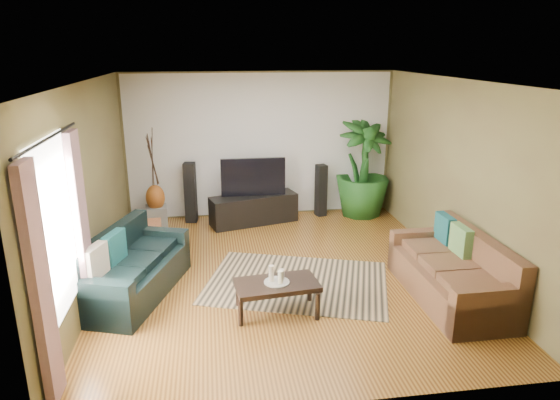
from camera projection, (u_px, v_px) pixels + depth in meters
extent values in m
plane|color=#9B6928|center=(282.00, 274.00, 7.13)|extent=(5.50, 5.50, 0.00)
plane|color=white|center=(282.00, 81.00, 6.34)|extent=(5.50, 5.50, 0.00)
plane|color=brown|center=(260.00, 145.00, 9.34)|extent=(5.00, 0.00, 5.00)
plane|color=brown|center=(331.00, 268.00, 4.13)|extent=(5.00, 0.00, 5.00)
plane|color=brown|center=(90.00, 190.00, 6.39)|extent=(0.00, 5.50, 5.50)
plane|color=brown|center=(456.00, 176.00, 7.08)|extent=(0.00, 5.50, 5.50)
plane|color=white|center=(260.00, 145.00, 9.33)|extent=(4.90, 0.00, 4.90)
plane|color=white|center=(55.00, 230.00, 4.86)|extent=(0.00, 1.80, 1.80)
cube|color=gray|center=(40.00, 288.00, 4.23)|extent=(0.08, 0.35, 2.20)
cube|color=gray|center=(82.00, 227.00, 5.65)|extent=(0.08, 0.35, 2.20)
cylinder|color=black|center=(48.00, 138.00, 4.61)|extent=(0.03, 1.90, 0.03)
cube|color=black|center=(134.00, 264.00, 6.43)|extent=(1.37, 2.05, 0.85)
cube|color=brown|center=(451.00, 268.00, 6.34)|extent=(0.91, 2.00, 0.85)
cube|color=tan|center=(297.00, 282.00, 6.87)|extent=(2.84, 2.39, 0.01)
cube|color=black|center=(277.00, 298.00, 6.04)|extent=(1.04, 0.65, 0.40)
cylinder|color=#9C9B96|center=(277.00, 282.00, 5.98)|extent=(0.31, 0.31, 0.01)
cylinder|color=#F6E5D0|center=(271.00, 273.00, 5.96)|extent=(0.06, 0.06, 0.20)
cylinder|color=white|center=(280.00, 277.00, 5.92)|extent=(0.06, 0.06, 0.15)
cylinder|color=beige|center=(282.00, 274.00, 6.02)|extent=(0.06, 0.06, 0.13)
cube|color=black|center=(254.00, 209.00, 9.14)|extent=(1.65, 0.88, 0.53)
cube|color=black|center=(253.00, 177.00, 8.98)|extent=(1.16, 0.06, 0.69)
cube|color=black|center=(190.00, 193.00, 9.14)|extent=(0.23, 0.25, 1.11)
cube|color=black|center=(321.00, 190.00, 9.50)|extent=(0.22, 0.23, 0.99)
imported|color=#1A4C19|center=(363.00, 168.00, 9.42)|extent=(1.30, 1.30, 1.84)
cylinder|color=black|center=(361.00, 208.00, 9.65)|extent=(0.34, 0.34, 0.26)
cube|color=gray|center=(157.00, 216.00, 9.02)|extent=(0.41, 0.41, 0.37)
ellipsoid|color=brown|center=(155.00, 198.00, 8.92)|extent=(0.33, 0.33, 0.47)
cube|color=brown|center=(146.00, 239.00, 7.72)|extent=(0.52, 0.52, 0.52)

